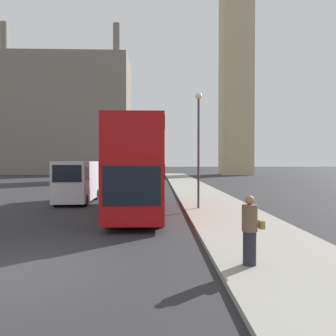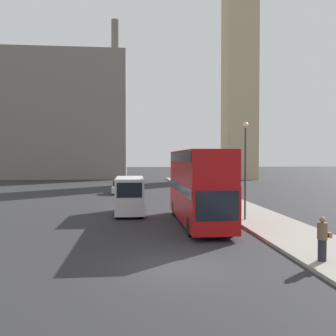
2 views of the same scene
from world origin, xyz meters
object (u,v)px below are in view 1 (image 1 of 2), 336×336
object	(u,v)px
red_double_decker_bus	(140,164)
white_van	(77,181)
pedestrian	(250,230)
parked_sedan	(102,179)
street_lamp	(199,134)

from	to	relation	value
red_double_decker_bus	white_van	xyz separation A→B (m)	(-4.32, 4.30, -1.12)
pedestrian	parked_sedan	world-z (taller)	pedestrian
red_double_decker_bus	street_lamp	distance (m)	3.66
pedestrian	street_lamp	size ratio (longest dim) A/B	0.27
pedestrian	parked_sedan	bearing A→B (deg)	106.38
street_lamp	parked_sedan	xyz separation A→B (m)	(-8.73, 20.05, -3.59)
white_van	pedestrian	bearing A→B (deg)	-60.83
red_double_decker_bus	parked_sedan	distance (m)	21.44
red_double_decker_bus	street_lamp	size ratio (longest dim) A/B	1.67
red_double_decker_bus	white_van	size ratio (longest dim) A/B	2.05
white_van	red_double_decker_bus	bearing A→B (deg)	-44.87
pedestrian	street_lamp	xyz separation A→B (m)	(-0.06, 9.86, 3.23)
street_lamp	parked_sedan	world-z (taller)	street_lamp
white_van	parked_sedan	bearing A→B (deg)	94.23
white_van	pedestrian	size ratio (longest dim) A/B	2.96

